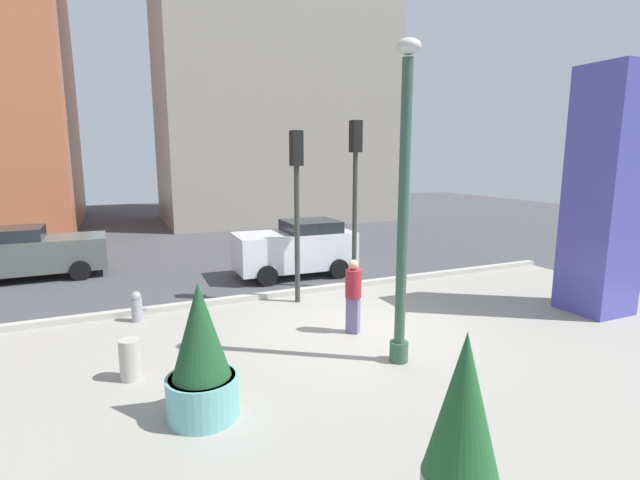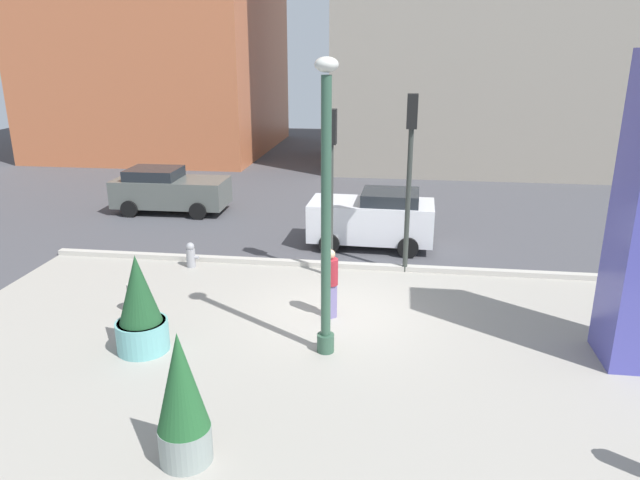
{
  "view_description": "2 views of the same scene",
  "coord_description": "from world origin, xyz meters",
  "px_view_note": "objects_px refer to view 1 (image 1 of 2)",
  "views": [
    {
      "loc": [
        -4.94,
        -8.98,
        3.9
      ],
      "look_at": [
        -0.6,
        0.74,
        2.01
      ],
      "focal_mm": 26.1,
      "sensor_mm": 36.0,
      "label": 1
    },
    {
      "loc": [
        1.28,
        -12.79,
        6.06
      ],
      "look_at": [
        -0.55,
        0.66,
        1.63
      ],
      "focal_mm": 32.99,
      "sensor_mm": 36.0,
      "label": 2
    }
  ],
  "objects_px": {
    "fire_hydrant": "(137,307)",
    "traffic_light_far_side": "(355,178)",
    "lamp_post": "(403,214)",
    "car_intersection": "(31,252)",
    "traffic_light_corner": "(297,189)",
    "car_curb_west": "(296,248)",
    "concrete_bollard": "(130,360)",
    "potted_plant_mid_plaza": "(462,432)",
    "potted_plant_near_left": "(201,358)",
    "pedestrian_on_sidewalk": "(353,293)",
    "art_pillar_blue": "(605,193)"
  },
  "relations": [
    {
      "from": "lamp_post",
      "to": "traffic_light_far_side",
      "type": "height_order",
      "value": "lamp_post"
    },
    {
      "from": "traffic_light_far_side",
      "to": "car_curb_west",
      "type": "distance_m",
      "value": 3.39
    },
    {
      "from": "fire_hydrant",
      "to": "traffic_light_far_side",
      "type": "bearing_deg",
      "value": 4.42
    },
    {
      "from": "fire_hydrant",
      "to": "potted_plant_near_left",
      "type": "bearing_deg",
      "value": -81.96
    },
    {
      "from": "lamp_post",
      "to": "fire_hydrant",
      "type": "xyz_separation_m",
      "value": [
        -4.51,
        4.46,
        -2.52
      ]
    },
    {
      "from": "traffic_light_far_side",
      "to": "potted_plant_mid_plaza",
      "type": "bearing_deg",
      "value": -111.22
    },
    {
      "from": "car_curb_west",
      "to": "pedestrian_on_sidewalk",
      "type": "distance_m",
      "value": 5.46
    },
    {
      "from": "traffic_light_corner",
      "to": "car_intersection",
      "type": "height_order",
      "value": "traffic_light_corner"
    },
    {
      "from": "potted_plant_mid_plaza",
      "to": "traffic_light_corner",
      "type": "height_order",
      "value": "traffic_light_corner"
    },
    {
      "from": "lamp_post",
      "to": "concrete_bollard",
      "type": "xyz_separation_m",
      "value": [
        -4.77,
        1.31,
        -2.51
      ]
    },
    {
      "from": "traffic_light_far_side",
      "to": "art_pillar_blue",
      "type": "bearing_deg",
      "value": -43.68
    },
    {
      "from": "potted_plant_mid_plaza",
      "to": "pedestrian_on_sidewalk",
      "type": "bearing_deg",
      "value": 73.53
    },
    {
      "from": "art_pillar_blue",
      "to": "concrete_bollard",
      "type": "xyz_separation_m",
      "value": [
        -11.05,
        0.79,
        -2.66
      ]
    },
    {
      "from": "lamp_post",
      "to": "car_intersection",
      "type": "xyz_separation_m",
      "value": [
        -7.4,
        10.27,
        -2.03
      ]
    },
    {
      "from": "traffic_light_far_side",
      "to": "car_intersection",
      "type": "distance_m",
      "value": 10.79
    },
    {
      "from": "traffic_light_far_side",
      "to": "pedestrian_on_sidewalk",
      "type": "distance_m",
      "value": 4.4
    },
    {
      "from": "lamp_post",
      "to": "art_pillar_blue",
      "type": "bearing_deg",
      "value": 4.72
    },
    {
      "from": "potted_plant_mid_plaza",
      "to": "traffic_light_far_side",
      "type": "height_order",
      "value": "traffic_light_far_side"
    },
    {
      "from": "concrete_bollard",
      "to": "traffic_light_corner",
      "type": "bearing_deg",
      "value": 34.69
    },
    {
      "from": "potted_plant_near_left",
      "to": "traffic_light_corner",
      "type": "relative_size",
      "value": 0.46
    },
    {
      "from": "lamp_post",
      "to": "art_pillar_blue",
      "type": "distance_m",
      "value": 6.3
    },
    {
      "from": "concrete_bollard",
      "to": "pedestrian_on_sidewalk",
      "type": "distance_m",
      "value": 4.71
    },
    {
      "from": "fire_hydrant",
      "to": "pedestrian_on_sidewalk",
      "type": "bearing_deg",
      "value": -32.24
    },
    {
      "from": "car_intersection",
      "to": "potted_plant_mid_plaza",
      "type": "bearing_deg",
      "value": -67.77
    },
    {
      "from": "traffic_light_far_side",
      "to": "car_curb_west",
      "type": "relative_size",
      "value": 1.25
    },
    {
      "from": "traffic_light_corner",
      "to": "pedestrian_on_sidewalk",
      "type": "distance_m",
      "value": 3.41
    },
    {
      "from": "car_intersection",
      "to": "pedestrian_on_sidewalk",
      "type": "xyz_separation_m",
      "value": [
        7.29,
        -8.58,
        0.08
      ]
    },
    {
      "from": "car_curb_west",
      "to": "concrete_bollard",
      "type": "bearing_deg",
      "value": -132.98
    },
    {
      "from": "fire_hydrant",
      "to": "traffic_light_corner",
      "type": "bearing_deg",
      "value": -1.91
    },
    {
      "from": "concrete_bollard",
      "to": "car_intersection",
      "type": "xyz_separation_m",
      "value": [
        -2.63,
        8.96,
        0.49
      ]
    },
    {
      "from": "potted_plant_near_left",
      "to": "traffic_light_far_side",
      "type": "distance_m",
      "value": 8.03
    },
    {
      "from": "art_pillar_blue",
      "to": "car_curb_west",
      "type": "height_order",
      "value": "art_pillar_blue"
    },
    {
      "from": "car_intersection",
      "to": "pedestrian_on_sidewalk",
      "type": "height_order",
      "value": "car_intersection"
    },
    {
      "from": "traffic_light_corner",
      "to": "car_curb_west",
      "type": "bearing_deg",
      "value": 69.48
    },
    {
      "from": "art_pillar_blue",
      "to": "traffic_light_corner",
      "type": "height_order",
      "value": "art_pillar_blue"
    },
    {
      "from": "potted_plant_mid_plaza",
      "to": "car_intersection",
      "type": "bearing_deg",
      "value": 112.23
    },
    {
      "from": "potted_plant_near_left",
      "to": "traffic_light_far_side",
      "type": "relative_size",
      "value": 0.43
    },
    {
      "from": "art_pillar_blue",
      "to": "fire_hydrant",
      "type": "height_order",
      "value": "art_pillar_blue"
    },
    {
      "from": "traffic_light_far_side",
      "to": "car_intersection",
      "type": "relative_size",
      "value": 1.14
    },
    {
      "from": "potted_plant_mid_plaza",
      "to": "pedestrian_on_sidewalk",
      "type": "height_order",
      "value": "potted_plant_mid_plaza"
    },
    {
      "from": "traffic_light_far_side",
      "to": "concrete_bollard",
      "type": "bearing_deg",
      "value": -150.55
    },
    {
      "from": "fire_hydrant",
      "to": "traffic_light_far_side",
      "type": "distance_m",
      "value": 6.85
    },
    {
      "from": "potted_plant_near_left",
      "to": "traffic_light_corner",
      "type": "xyz_separation_m",
      "value": [
        3.4,
        4.77,
        2.13
      ]
    },
    {
      "from": "art_pillar_blue",
      "to": "lamp_post",
      "type": "bearing_deg",
      "value": -175.28
    },
    {
      "from": "potted_plant_near_left",
      "to": "car_curb_west",
      "type": "xyz_separation_m",
      "value": [
        4.43,
        7.54,
        -0.02
      ]
    },
    {
      "from": "lamp_post",
      "to": "traffic_light_corner",
      "type": "xyz_separation_m",
      "value": [
        -0.42,
        4.32,
        0.2
      ]
    },
    {
      "from": "potted_plant_mid_plaza",
      "to": "car_intersection",
      "type": "distance_m",
      "value": 15.08
    },
    {
      "from": "art_pillar_blue",
      "to": "car_intersection",
      "type": "height_order",
      "value": "art_pillar_blue"
    },
    {
      "from": "traffic_light_corner",
      "to": "fire_hydrant",
      "type": "bearing_deg",
      "value": 178.09
    },
    {
      "from": "traffic_light_far_side",
      "to": "potted_plant_near_left",
      "type": "bearing_deg",
      "value": -135.45
    }
  ]
}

